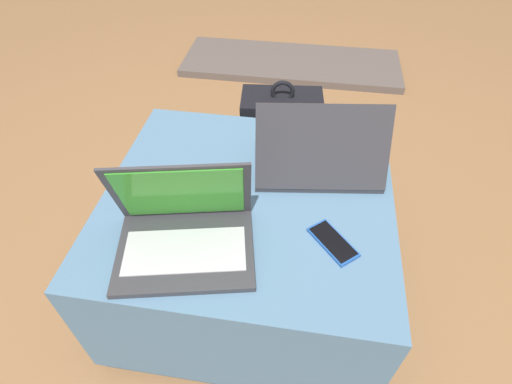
{
  "coord_description": "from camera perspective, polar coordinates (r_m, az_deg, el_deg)",
  "views": [
    {
      "loc": [
        0.15,
        -0.79,
        1.29
      ],
      "look_at": [
        0.03,
        -0.06,
        0.54
      ],
      "focal_mm": 28.0,
      "sensor_mm": 36.0,
      "label": 1
    }
  ],
  "objects": [
    {
      "name": "laptop_near",
      "position": [
        1.01,
        -10.22,
        -5.48
      ],
      "size": [
        0.38,
        0.31,
        0.25
      ],
      "rotation": [
        0.0,
        0.0,
        0.21
      ],
      "color": "#333338",
      "rests_on": "ottoman"
    },
    {
      "name": "backpack",
      "position": [
        1.69,
        3.39,
        6.5
      ],
      "size": [
        0.32,
        0.25,
        0.54
      ],
      "rotation": [
        0.0,
        0.0,
        3.24
      ],
      "color": "black",
      "rests_on": "ground_plane"
    },
    {
      "name": "cell_phone",
      "position": [
        1.05,
        10.92,
        -7.04
      ],
      "size": [
        0.14,
        0.15,
        0.01
      ],
      "rotation": [
        0.0,
        0.0,
        0.71
      ],
      "color": "#1E4C9E",
      "rests_on": "ottoman"
    },
    {
      "name": "fireplace_hearth",
      "position": [
        2.77,
        5.04,
        17.86
      ],
      "size": [
        1.4,
        0.5,
        0.04
      ],
      "color": "#564C47",
      "rests_on": "ground_plane"
    },
    {
      "name": "ottoman",
      "position": [
        1.32,
        -1.03,
        -7.46
      ],
      "size": [
        0.83,
        0.77,
        0.46
      ],
      "color": "#2A3D4E",
      "rests_on": "ground_plane"
    },
    {
      "name": "ground_plane",
      "position": [
        1.52,
        -0.91,
        -12.83
      ],
      "size": [
        14.0,
        14.0,
        0.0
      ],
      "primitive_type": "plane",
      "color": "olive"
    },
    {
      "name": "laptop_far",
      "position": [
        1.21,
        8.87,
        4.79
      ],
      "size": [
        0.4,
        0.29,
        0.24
      ],
      "rotation": [
        0.0,
        0.0,
        3.27
      ],
      "color": "#333338",
      "rests_on": "ottoman"
    }
  ]
}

